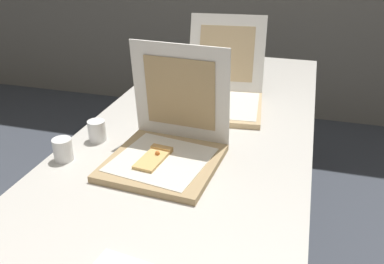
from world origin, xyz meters
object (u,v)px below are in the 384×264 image
table (198,140)px  pizza_box_front (167,146)px  cup_white_near_left (63,149)px  pizza_box_middle (222,94)px  cup_white_near_center (97,131)px

table → pizza_box_front: bearing=-97.5°
pizza_box_front → cup_white_near_left: (-0.32, -0.09, -0.02)m
table → pizza_box_front: size_ratio=5.70×
pizza_box_front → pizza_box_middle: pizza_box_front is taller
table → cup_white_near_left: cup_white_near_left is taller
table → cup_white_near_center: size_ratio=27.84×
table → pizza_box_middle: 0.27m
cup_white_near_center → pizza_box_middle: bearing=51.1°
table → cup_white_near_center: 0.38m
pizza_box_front → cup_white_near_center: (-0.28, 0.07, -0.02)m
pizza_box_middle → pizza_box_front: bearing=-104.3°
table → pizza_box_middle: size_ratio=4.22×
table → pizza_box_middle: (0.04, 0.24, 0.10)m
cup_white_near_left → cup_white_near_center: size_ratio=1.00×
pizza_box_front → cup_white_near_left: bearing=-160.7°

